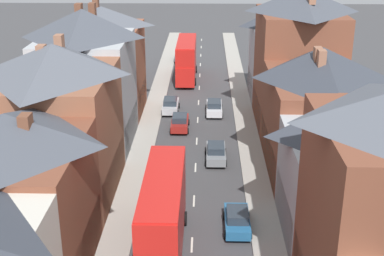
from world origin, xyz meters
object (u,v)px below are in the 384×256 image
object	(u,v)px
double_decker_bus_lead	(186,59)
car_near_silver	(171,105)
car_parked_left_a	(214,107)
car_near_blue	(180,122)
car_parked_right_a	(180,56)
double_decker_bus_mid_street	(163,214)
car_mid_black	(237,220)
car_mid_white	(216,152)

from	to	relation	value
double_decker_bus_lead	car_near_silver	world-z (taller)	double_decker_bus_lead
car_parked_left_a	car_near_blue	bearing A→B (deg)	-126.48
car_parked_right_a	double_decker_bus_lead	bearing A→B (deg)	-82.79
double_decker_bus_mid_street	car_parked_left_a	size ratio (longest dim) A/B	2.44
car_parked_left_a	car_mid_black	size ratio (longest dim) A/B	1.10
car_near_blue	car_mid_white	world-z (taller)	car_near_blue
car_parked_left_a	car_mid_white	distance (m)	12.49
double_decker_bus_lead	double_decker_bus_mid_street	world-z (taller)	same
double_decker_bus_lead	car_near_silver	xyz separation A→B (m)	(-1.29, -13.58, -1.99)
double_decker_bus_lead	double_decker_bus_mid_street	size ratio (longest dim) A/B	1.00
car_parked_right_a	car_near_blue	bearing A→B (deg)	-87.45
car_near_blue	double_decker_bus_lead	bearing A→B (deg)	90.03
car_near_silver	car_mid_white	world-z (taller)	car_near_silver
car_near_silver	car_mid_white	size ratio (longest dim) A/B	1.01
car_parked_right_a	car_mid_black	size ratio (longest dim) A/B	1.04
car_near_blue	car_near_silver	world-z (taller)	car_near_silver
double_decker_bus_lead	car_parked_right_a	size ratio (longest dim) A/B	2.58
double_decker_bus_lead	car_parked_left_a	world-z (taller)	double_decker_bus_lead
double_decker_bus_lead	car_near_blue	xyz separation A→B (m)	(0.01, -19.00, -1.99)
car_near_blue	car_mid_white	size ratio (longest dim) A/B	0.97
double_decker_bus_mid_street	car_mid_white	distance (m)	14.86
double_decker_bus_mid_street	car_near_blue	xyz separation A→B (m)	(0.01, 21.90, -1.99)
car_mid_black	car_parked_left_a	bearing A→B (deg)	93.10
car_parked_left_a	car_mid_black	world-z (taller)	car_parked_left_a
car_near_silver	car_parked_right_a	bearing A→B (deg)	90.00
double_decker_bus_lead	car_parked_right_a	bearing A→B (deg)	97.21
car_parked_left_a	car_mid_black	xyz separation A→B (m)	(1.30, -23.99, -0.01)
double_decker_bus_lead	car_near_blue	distance (m)	19.11
double_decker_bus_lead	car_parked_left_a	xyz separation A→B (m)	(3.61, -14.13, -2.01)
car_parked_right_a	car_mid_black	bearing A→B (deg)	-82.69
car_near_blue	car_parked_left_a	size ratio (longest dim) A/B	0.93
double_decker_bus_lead	car_parked_right_a	xyz separation A→B (m)	(-1.29, 10.20, -2.02)
double_decker_bus_mid_street	car_mid_white	size ratio (longest dim) A/B	2.55
car_near_blue	car_parked_left_a	world-z (taller)	car_near_blue
car_mid_black	car_parked_right_a	bearing A→B (deg)	97.31
car_near_blue	car_near_silver	bearing A→B (deg)	103.49
car_mid_black	car_mid_white	bearing A→B (deg)	96.45
car_near_blue	car_mid_black	distance (m)	19.74
car_near_blue	car_mid_white	xyz separation A→B (m)	(3.60, -7.62, -0.00)
double_decker_bus_lead	car_parked_left_a	bearing A→B (deg)	-75.68
car_mid_white	double_decker_bus_mid_street	bearing A→B (deg)	-104.19
car_near_blue	car_parked_right_a	xyz separation A→B (m)	(-1.30, 29.20, -0.02)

